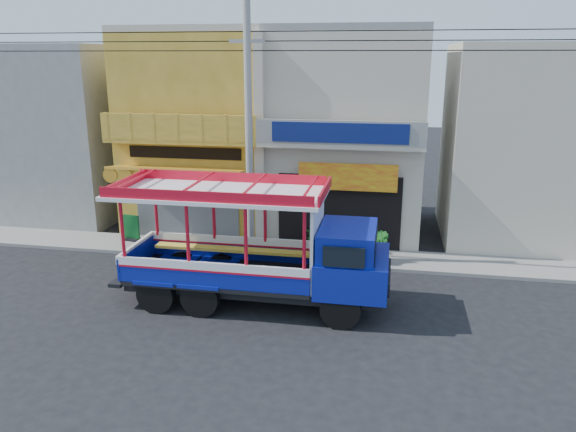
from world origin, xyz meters
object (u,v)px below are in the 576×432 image
object	(u,v)px
potted_plant_c	(360,239)
potted_plant_b	(381,247)
potted_plant_a	(317,235)
utility_pole	(253,120)
songthaew_truck	(272,249)
green_sign	(132,230)

from	to	relation	value
potted_plant_c	potted_plant_b	bearing A→B (deg)	51.84
potted_plant_a	potted_plant_c	xyz separation A→B (m)	(1.60, -0.06, -0.04)
potted_plant_a	potted_plant_c	world-z (taller)	potted_plant_a
utility_pole	songthaew_truck	xyz separation A→B (m)	(1.43, -3.67, -3.24)
potted_plant_b	utility_pole	bearing A→B (deg)	60.57
green_sign	potted_plant_c	xyz separation A→B (m)	(8.91, 0.22, 0.07)
songthaew_truck	potted_plant_b	xyz separation A→B (m)	(3.04, 3.89, -1.10)
utility_pole	potted_plant_c	distance (m)	5.86
utility_pole	songthaew_truck	size ratio (longest dim) A/B	3.52
songthaew_truck	potted_plant_a	distance (m)	5.05
songthaew_truck	potted_plant_c	distance (m)	5.45
potted_plant_a	songthaew_truck	bearing A→B (deg)	-146.73
utility_pole	potted_plant_a	world-z (taller)	utility_pole
songthaew_truck	potted_plant_c	bearing A→B (deg)	64.87
songthaew_truck	potted_plant_a	xyz separation A→B (m)	(0.67, 4.88, -1.12)
potted_plant_a	potted_plant_b	xyz separation A→B (m)	(2.37, -0.99, 0.01)
utility_pole	potted_plant_a	distance (m)	4.99
songthaew_truck	utility_pole	bearing A→B (deg)	111.26
green_sign	potted_plant_c	distance (m)	8.91
potted_plant_b	potted_plant_c	xyz separation A→B (m)	(-0.78, 0.94, -0.06)
songthaew_truck	green_sign	distance (m)	8.17
green_sign	potted_plant_c	bearing A→B (deg)	1.43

